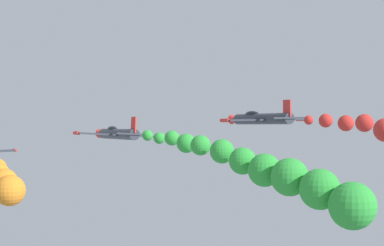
% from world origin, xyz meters
% --- Properties ---
extents(smoke_trail_left_inner, '(2.42, 16.38, 3.83)m').
position_xyz_m(smoke_trail_left_inner, '(-19.29, -2.36, 113.92)').
color(smoke_trail_left_inner, orange).
extents(airplane_right_inner, '(9.57, 10.35, 2.34)m').
position_xyz_m(airplane_right_inner, '(-6.01, 5.37, 117.33)').
color(airplane_right_inner, '#333842').
extents(smoke_trail_right_inner, '(5.08, 25.67, 5.94)m').
position_xyz_m(smoke_trail_right_inner, '(-3.93, -19.99, 114.74)').
color(smoke_trail_right_inner, green).
extents(airplane_left_outer, '(9.56, 10.35, 2.32)m').
position_xyz_m(airplane_left_outer, '(5.73, -4.01, 118.89)').
color(airplane_left_outer, '#333842').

